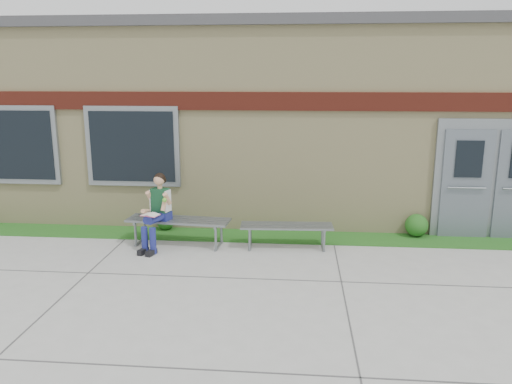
# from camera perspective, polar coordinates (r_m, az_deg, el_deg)

# --- Properties ---
(ground) EXTENTS (80.00, 80.00, 0.00)m
(ground) POSITION_cam_1_polar(r_m,az_deg,el_deg) (7.36, 2.11, -11.50)
(ground) COLOR #9E9E99
(ground) RESTS_ON ground
(grass_strip) EXTENTS (16.00, 0.80, 0.02)m
(grass_strip) POSITION_cam_1_polar(r_m,az_deg,el_deg) (9.78, 2.90, -5.13)
(grass_strip) COLOR #165219
(grass_strip) RESTS_ON ground
(school_building) EXTENTS (16.20, 6.22, 4.20)m
(school_building) POSITION_cam_1_polar(r_m,az_deg,el_deg) (12.72, 3.60, 8.70)
(school_building) COLOR beige
(school_building) RESTS_ON ground
(bench_left) EXTENTS (1.94, 0.69, 0.49)m
(bench_left) POSITION_cam_1_polar(r_m,az_deg,el_deg) (9.36, -8.84, -3.74)
(bench_left) COLOR slate
(bench_left) RESTS_ON ground
(bench_right) EXTENTS (1.69, 0.55, 0.43)m
(bench_right) POSITION_cam_1_polar(r_m,az_deg,el_deg) (9.11, 3.52, -4.38)
(bench_right) COLOR slate
(bench_right) RESTS_ON ground
(girl) EXTENTS (0.52, 0.84, 1.37)m
(girl) POSITION_cam_1_polar(r_m,az_deg,el_deg) (9.16, -11.26, -1.94)
(girl) COLOR navy
(girl) RESTS_ON ground
(shrub_mid) EXTENTS (0.37, 0.37, 0.37)m
(shrub_mid) POSITION_cam_1_polar(r_m,az_deg,el_deg) (10.31, -10.30, -3.25)
(shrub_mid) COLOR #165219
(shrub_mid) RESTS_ON grass_strip
(shrub_east) EXTENTS (0.44, 0.44, 0.44)m
(shrub_east) POSITION_cam_1_polar(r_m,az_deg,el_deg) (10.21, 17.88, -3.63)
(shrub_east) COLOR #165219
(shrub_east) RESTS_ON grass_strip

